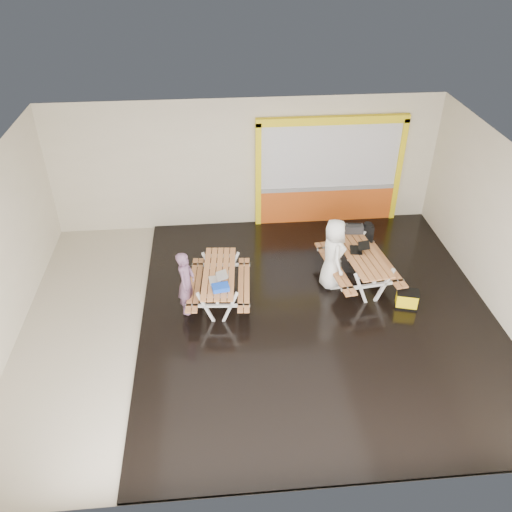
{
  "coord_description": "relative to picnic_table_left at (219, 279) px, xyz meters",
  "views": [
    {
      "loc": [
        -0.84,
        -8.46,
        7.37
      ],
      "look_at": [
        0.0,
        0.9,
        1.0
      ],
      "focal_mm": 36.65,
      "sensor_mm": 36.0,
      "label": 1
    }
  ],
  "objects": [
    {
      "name": "dark_case",
      "position": [
        2.64,
        0.31,
        -0.46
      ],
      "size": [
        0.52,
        0.44,
        0.17
      ],
      "primitive_type": "cube",
      "rotation": [
        0.0,
        0.0,
        0.25
      ],
      "color": "black",
      "rests_on": "deck"
    },
    {
      "name": "deck",
      "position": [
        2.07,
        -0.67,
        -0.57
      ],
      "size": [
        7.5,
        7.98,
        0.05
      ],
      "primitive_type": "cube",
      "color": "black",
      "rests_on": "room"
    },
    {
      "name": "toolbox",
      "position": [
        3.26,
        1.26,
        0.35
      ],
      "size": [
        0.45,
        0.25,
        0.25
      ],
      "color": "black",
      "rests_on": "picnic_table_right"
    },
    {
      "name": "fluke_bag",
      "position": [
        4.03,
        -0.62,
        -0.35
      ],
      "size": [
        0.53,
        0.42,
        0.4
      ],
      "color": "black",
      "rests_on": "deck"
    },
    {
      "name": "backpack",
      "position": [
        3.62,
        1.34,
        0.17
      ],
      "size": [
        0.32,
        0.23,
        0.5
      ],
      "color": "black",
      "rests_on": "picnic_table_right"
    },
    {
      "name": "picnic_table_right",
      "position": [
        3.21,
        0.41,
        0.05
      ],
      "size": [
        1.7,
        2.29,
        0.85
      ],
      "color": "#B97A49",
      "rests_on": "deck"
    },
    {
      "name": "person_left",
      "position": [
        -0.69,
        -0.36,
        0.22
      ],
      "size": [
        0.48,
        0.61,
        1.46
      ],
      "primitive_type": "imported",
      "rotation": [
        0.0,
        0.0,
        1.28
      ],
      "color": "#694963",
      "rests_on": "deck"
    },
    {
      "name": "room",
      "position": [
        0.82,
        -0.67,
        1.15
      ],
      "size": [
        10.02,
        8.02,
        3.52
      ],
      "color": "beige",
      "rests_on": "ground"
    },
    {
      "name": "laptop_left",
      "position": [
        -0.04,
        -0.3,
        0.23
      ],
      "size": [
        0.41,
        0.38,
        0.16
      ],
      "color": "silver",
      "rests_on": "picnic_table_left"
    },
    {
      "name": "kiosk",
      "position": [
        3.02,
        3.26,
        0.85
      ],
      "size": [
        3.88,
        0.16,
        3.0
      ],
      "color": "#D25518",
      "rests_on": "room"
    },
    {
      "name": "blue_pouch",
      "position": [
        0.02,
        -0.6,
        0.23
      ],
      "size": [
        0.38,
        0.29,
        0.1
      ],
      "primitive_type": "cube",
      "rotation": [
        0.0,
        0.0,
        0.17
      ],
      "color": "blue",
      "rests_on": "picnic_table_left"
    },
    {
      "name": "laptop_right",
      "position": [
        3.18,
        0.47,
        0.31
      ],
      "size": [
        0.48,
        0.44,
        0.18
      ],
      "color": "black",
      "rests_on": "picnic_table_right"
    },
    {
      "name": "picnic_table_left",
      "position": [
        0.0,
        0.0,
        0.0
      ],
      "size": [
        1.46,
        2.04,
        0.78
      ],
      "color": "#B97A49",
      "rests_on": "deck"
    },
    {
      "name": "person_right",
      "position": [
        2.56,
        0.32,
        0.29
      ],
      "size": [
        0.57,
        0.85,
        1.7
      ],
      "primitive_type": "imported",
      "rotation": [
        0.0,
        0.0,
        1.61
      ],
      "color": "white",
      "rests_on": "deck"
    }
  ]
}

